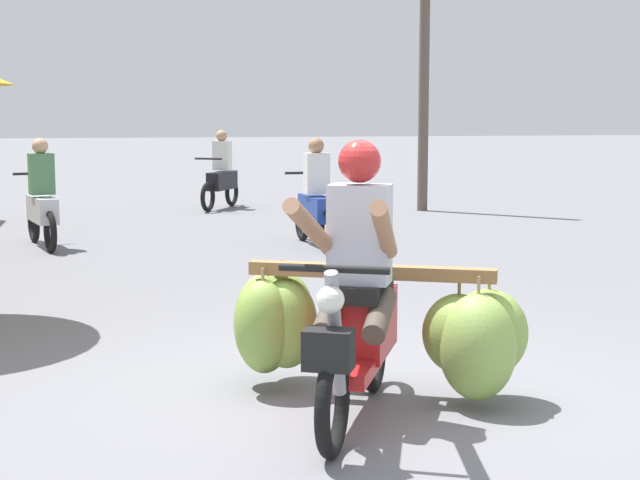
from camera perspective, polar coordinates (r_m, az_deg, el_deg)
The scene contains 6 objects.
ground_plane at distance 5.91m, azimuth 2.50°, elevation -9.54°, with size 120.00×120.00×0.00m, color slate.
motorbike_main_loaded at distance 5.83m, azimuth 2.99°, elevation -4.77°, with size 1.84×1.98×1.58m.
motorbike_distant_ahead_left at distance 12.48m, azimuth -0.26°, elevation 2.18°, with size 0.50×1.62×1.40m.
motorbike_distant_ahead_right at distance 17.53m, azimuth -5.79°, elevation 3.69°, with size 0.89×1.46×1.40m.
motorbike_distant_far_ahead at distance 12.86m, azimuth -15.97°, elevation 2.05°, with size 0.63×1.59×1.40m.
utility_pole at distance 17.19m, azimuth 6.14°, elevation 12.01°, with size 0.18×0.18×6.17m, color brown.
Camera 1 is at (-1.38, -5.48, 1.74)m, focal length 54.68 mm.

